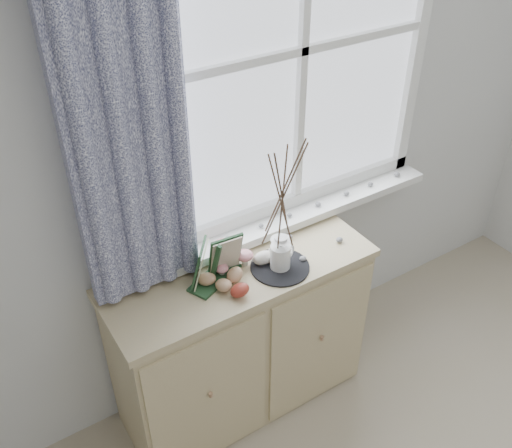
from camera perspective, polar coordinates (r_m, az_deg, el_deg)
name	(u,v)px	position (r m, az deg, el deg)	size (l,w,h in m)	color
sideboard	(242,338)	(2.74, -1.42, -11.36)	(1.20, 0.45, 0.85)	tan
botanical_book	(217,264)	(2.32, -3.88, -4.02)	(0.29, 0.13, 0.20)	#1E3E22
toadstool_cluster	(229,252)	(2.44, -2.75, -2.81)	(0.19, 0.16, 0.10)	white
wooden_eggs	(226,282)	(2.34, -3.00, -5.84)	(0.17, 0.18, 0.08)	#A87F5D
songbird_figurine	(264,257)	(2.45, 0.78, -3.32)	(0.13, 0.06, 0.07)	white
crocheted_doily	(280,267)	(2.45, 2.41, -4.31)	(0.26, 0.26, 0.01)	black
twig_pitcher	(282,193)	(2.23, 2.65, 3.12)	(0.31, 0.31, 0.66)	white
sideboard_pebbles	(311,245)	(2.57, 5.48, -2.11)	(0.25, 0.19, 0.02)	gray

